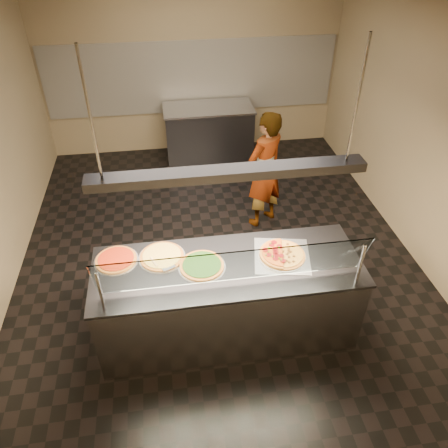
{
  "coord_description": "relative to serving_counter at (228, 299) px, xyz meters",
  "views": [
    {
      "loc": [
        -0.56,
        -4.41,
        3.76
      ],
      "look_at": [
        -0.02,
        -0.82,
        1.02
      ],
      "focal_mm": 35.0,
      "sensor_mm": 36.0,
      "label": 1
    }
  ],
  "objects": [
    {
      "name": "wall_back",
      "position": [
        0.07,
        4.37,
        1.03
      ],
      "size": [
        5.0,
        0.02,
        3.0
      ],
      "primitive_type": "cube",
      "color": "#907D5D",
      "rests_on": "ground"
    },
    {
      "name": "sneeze_guard",
      "position": [
        0.0,
        -0.34,
        0.76
      ],
      "size": [
        2.35,
        0.18,
        0.54
      ],
      "color": "#B7B7BC",
      "rests_on": "serving_counter"
    },
    {
      "name": "pizza_spinach",
      "position": [
        -0.25,
        0.03,
        0.48
      ],
      "size": [
        0.45,
        0.45,
        0.03
      ],
      "color": "silver",
      "rests_on": "serving_counter"
    },
    {
      "name": "pizza_spatula",
      "position": [
        -0.64,
        0.1,
        0.49
      ],
      "size": [
        0.25,
        0.21,
        0.02
      ],
      "color": "#B7B7BC",
      "rests_on": "pizza_spinach"
    },
    {
      "name": "pizza_cheese",
      "position": [
        -0.62,
        0.22,
        0.48
      ],
      "size": [
        0.46,
        0.46,
        0.03
      ],
      "color": "silver",
      "rests_on": "serving_counter"
    },
    {
      "name": "wall_right",
      "position": [
        2.58,
        1.36,
        1.03
      ],
      "size": [
        0.02,
        6.0,
        3.0
      ],
      "primitive_type": "cube",
      "color": "#907D5D",
      "rests_on": "ground"
    },
    {
      "name": "ground",
      "position": [
        0.07,
        1.36,
        -0.48
      ],
      "size": [
        5.0,
        6.0,
        0.02
      ],
      "primitive_type": "cube",
      "color": "black",
      "rests_on": "ground"
    },
    {
      "name": "lamp_rod_left",
      "position": [
        -1.0,
        0.0,
        2.03
      ],
      "size": [
        0.02,
        0.02,
        1.01
      ],
      "primitive_type": "cylinder",
      "color": "#B7B7BC",
      "rests_on": "ceiling"
    },
    {
      "name": "prep_table",
      "position": [
        0.28,
        3.91,
        0.0
      ],
      "size": [
        1.51,
        0.74,
        0.93
      ],
      "color": "#323237",
      "rests_on": "ground"
    },
    {
      "name": "tile_band",
      "position": [
        0.07,
        4.34,
        0.83
      ],
      "size": [
        4.9,
        0.02,
        1.2
      ],
      "primitive_type": "cube",
      "color": "silver",
      "rests_on": "wall_back"
    },
    {
      "name": "half_pizza_pepperoni",
      "position": [
        0.44,
        0.06,
        0.5
      ],
      "size": [
        0.3,
        0.48,
        0.05
      ],
      "color": "brown",
      "rests_on": "perforated_tray"
    },
    {
      "name": "half_pizza_sausage",
      "position": [
        0.65,
        0.06,
        0.49
      ],
      "size": [
        0.3,
        0.48,
        0.04
      ],
      "color": "brown",
      "rests_on": "perforated_tray"
    },
    {
      "name": "heat_lamp_housing",
      "position": [
        0.0,
        0.0,
        1.48
      ],
      "size": [
        2.3,
        0.18,
        0.08
      ],
      "primitive_type": "cube",
      "color": "#323237",
      "rests_on": "ceiling"
    },
    {
      "name": "worker",
      "position": [
        0.79,
        1.89,
        0.36
      ],
      "size": [
        0.72,
        0.66,
        1.65
      ],
      "primitive_type": "imported",
      "rotation": [
        0.0,
        0.0,
        3.74
      ],
      "color": "#352F3F",
      "rests_on": "ground"
    },
    {
      "name": "serving_counter",
      "position": [
        0.0,
        0.0,
        0.0
      ],
      "size": [
        2.59,
        0.94,
        0.93
      ],
      "color": "#B7B7BC",
      "rests_on": "ground"
    },
    {
      "name": "wall_front",
      "position": [
        0.07,
        -1.65,
        1.03
      ],
      "size": [
        5.0,
        0.02,
        3.0
      ],
      "primitive_type": "cube",
      "color": "#907D5D",
      "rests_on": "ground"
    },
    {
      "name": "lamp_rod_right",
      "position": [
        1.0,
        0.0,
        2.03
      ],
      "size": [
        0.02,
        0.02,
        1.01
      ],
      "primitive_type": "cylinder",
      "color": "#B7B7BC",
      "rests_on": "ceiling"
    },
    {
      "name": "pizza_tomato",
      "position": [
        -1.06,
        0.23,
        0.48
      ],
      "size": [
        0.42,
        0.42,
        0.03
      ],
      "color": "silver",
      "rests_on": "serving_counter"
    },
    {
      "name": "perforated_tray",
      "position": [
        0.55,
        0.06,
        0.47
      ],
      "size": [
        0.63,
        0.63,
        0.01
      ],
      "color": "silver",
      "rests_on": "serving_counter"
    }
  ]
}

